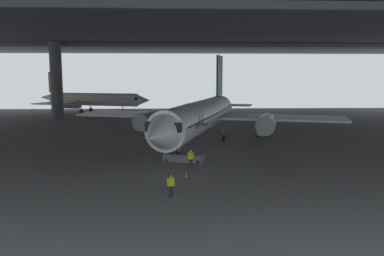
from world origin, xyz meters
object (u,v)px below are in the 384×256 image
object	(u,v)px
traffic_cone_orange	(186,175)
baggage_tug	(264,133)
crew_worker_by_stairs	(191,158)
airplane_main	(201,116)
crew_worker_near_nose	(171,184)
airplane_distant	(92,99)
boarding_stairs	(184,154)

from	to	relation	value
traffic_cone_orange	baggage_tug	bearing A→B (deg)	62.36
crew_worker_by_stairs	airplane_main	bearing A→B (deg)	82.09
airplane_main	crew_worker_near_nose	size ratio (longest dim) A/B	22.26
crew_worker_near_nose	crew_worker_by_stairs	distance (m)	8.18
airplane_main	crew_worker_near_nose	distance (m)	21.30
airplane_distant	baggage_tug	world-z (taller)	airplane_distant
crew_worker_by_stairs	traffic_cone_orange	bearing A→B (deg)	-98.92
traffic_cone_orange	baggage_tug	xyz separation A→B (m)	(11.10, 21.20, 0.23)
airplane_main	baggage_tug	xyz separation A→B (m)	(8.82, 5.18, -2.87)
airplane_main	airplane_distant	size ratio (longest dim) A/B	1.28
airplane_main	traffic_cone_orange	distance (m)	16.48
airplane_distant	baggage_tug	xyz separation A→B (m)	(30.99, -37.52, -2.50)
airplane_main	baggage_tug	world-z (taller)	airplane_main
airplane_distant	boarding_stairs	bearing A→B (deg)	-69.18
airplane_main	baggage_tug	size ratio (longest dim) A/B	13.98
boarding_stairs	baggage_tug	xyz separation A→B (m)	(11.09, 14.82, -0.20)
boarding_stairs	airplane_distant	world-z (taller)	airplane_distant
airplane_main	airplane_distant	bearing A→B (deg)	117.44
boarding_stairs	baggage_tug	distance (m)	18.51
airplane_main	airplane_distant	distance (m)	48.11
crew_worker_near_nose	traffic_cone_orange	bearing A→B (deg)	76.57
crew_worker_by_stairs	baggage_tug	world-z (taller)	crew_worker_by_stairs
boarding_stairs	crew_worker_by_stairs	size ratio (longest dim) A/B	2.66
baggage_tug	boarding_stairs	bearing A→B (deg)	-126.80
baggage_tug	crew_worker_by_stairs	bearing A→B (deg)	-120.45
crew_worker_by_stairs	traffic_cone_orange	distance (m)	3.28
crew_worker_near_nose	airplane_main	bearing A→B (deg)	80.64
baggage_tug	airplane_distant	bearing A→B (deg)	129.56
airplane_distant	airplane_main	bearing A→B (deg)	-62.56
crew_worker_near_nose	baggage_tug	bearing A→B (deg)	64.79
traffic_cone_orange	airplane_main	bearing A→B (deg)	81.89
airplane_main	crew_worker_by_stairs	world-z (taller)	airplane_main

